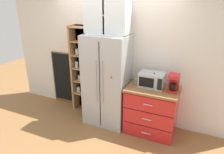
# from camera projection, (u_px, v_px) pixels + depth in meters

# --- Properties ---
(ground_plane) EXTENTS (10.62, 10.62, 0.00)m
(ground_plane) POSITION_uv_depth(u_px,v_px,m) (107.00, 121.00, 4.26)
(ground_plane) COLOR olive
(wall_back_cream) EXTENTS (4.93, 0.10, 2.55)m
(wall_back_cream) POSITION_uv_depth(u_px,v_px,m) (115.00, 57.00, 4.14)
(wall_back_cream) COLOR silver
(wall_back_cream) RESTS_ON ground
(refrigerator) EXTENTS (0.82, 0.65, 1.78)m
(refrigerator) POSITION_uv_depth(u_px,v_px,m) (107.00, 81.00, 3.97)
(refrigerator) COLOR #ADAFB5
(refrigerator) RESTS_ON ground
(pantry_shelf_column) EXTENTS (0.51, 0.28, 1.88)m
(pantry_shelf_column) POSITION_uv_depth(u_px,v_px,m) (84.00, 69.00, 4.43)
(pantry_shelf_column) COLOR brown
(pantry_shelf_column) RESTS_ON ground
(counter_cabinet) EXTENTS (0.92, 0.65, 0.90)m
(counter_cabinet) POSITION_uv_depth(u_px,v_px,m) (151.00, 110.00, 3.79)
(counter_cabinet) COLOR red
(counter_cabinet) RESTS_ON ground
(microwave) EXTENTS (0.44, 0.33, 0.26)m
(microwave) POSITION_uv_depth(u_px,v_px,m) (152.00, 80.00, 3.64)
(microwave) COLOR #ADAFB5
(microwave) RESTS_ON counter_cabinet
(coffee_maker) EXTENTS (0.17, 0.20, 0.31)m
(coffee_maker) POSITION_uv_depth(u_px,v_px,m) (174.00, 83.00, 3.45)
(coffee_maker) COLOR red
(coffee_maker) RESTS_ON counter_cabinet
(mug_sage) EXTENTS (0.11, 0.08, 0.10)m
(mug_sage) POSITION_uv_depth(u_px,v_px,m) (136.00, 81.00, 3.78)
(mug_sage) COLOR #8CA37F
(mug_sage) RESTS_ON counter_cabinet
(mug_red) EXTENTS (0.12, 0.09, 0.08)m
(mug_red) POSITION_uv_depth(u_px,v_px,m) (153.00, 86.00, 3.60)
(mug_red) COLOR red
(mug_red) RESTS_ON counter_cabinet
(bottle_amber) EXTENTS (0.07, 0.07, 0.25)m
(bottle_amber) POSITION_uv_depth(u_px,v_px,m) (154.00, 81.00, 3.62)
(bottle_amber) COLOR brown
(bottle_amber) RESTS_ON counter_cabinet
(bottle_green) EXTENTS (0.06, 0.06, 0.28)m
(bottle_green) POSITION_uv_depth(u_px,v_px,m) (154.00, 81.00, 3.59)
(bottle_green) COLOR #285B33
(bottle_green) RESTS_ON counter_cabinet
(upper_cabinet) EXTENTS (0.79, 0.32, 0.67)m
(upper_cabinet) POSITION_uv_depth(u_px,v_px,m) (108.00, 15.00, 3.57)
(upper_cabinet) COLOR silver
(upper_cabinet) RESTS_ON refrigerator
(chalkboard_menu) EXTENTS (0.60, 0.04, 1.24)m
(chalkboard_menu) POSITION_uv_depth(u_px,v_px,m) (64.00, 78.00, 4.80)
(chalkboard_menu) COLOR brown
(chalkboard_menu) RESTS_ON ground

